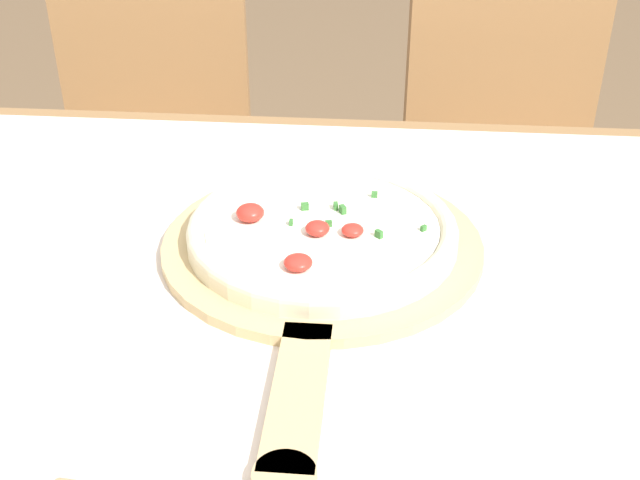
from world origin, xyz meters
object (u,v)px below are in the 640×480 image
pizza (322,230)px  chair_right (504,167)px  pizza_peel (321,255)px  chair_left (154,154)px

pizza → chair_right: chair_right is taller
pizza_peel → chair_left: 0.85m
chair_left → pizza_peel: bearing=-65.4°
pizza_peel → pizza: 0.03m
pizza_peel → chair_left: size_ratio=0.59×
chair_right → chair_left: bearing=173.4°
pizza_peel → chair_right: chair_right is taller
pizza_peel → pizza: bearing=91.1°
pizza_peel → chair_right: 0.81m
chair_left → chair_right: (0.70, -0.00, 0.00)m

